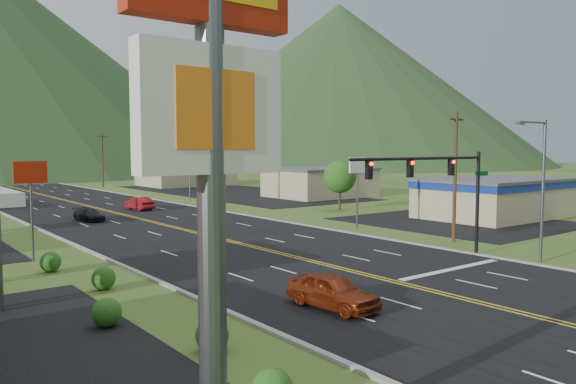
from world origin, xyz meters
TOP-DOWN VIEW (x-y plane):
  - pylon_sign at (-17.00, 2.00)m, footprint 4.32×0.60m
  - traffic_signal at (6.48, 14.00)m, footprint 13.10×0.43m
  - streetlight_east at (11.18, 10.00)m, footprint 3.28×0.25m
  - building_east_near at (30.00, 25.00)m, footprint 15.40×10.40m
  - building_east_mid at (32.00, 55.00)m, footprint 14.40×11.40m
  - building_east_far at (28.00, 90.00)m, footprint 16.40×12.40m
  - pole_sign_west_a at (-14.00, 30.00)m, footprint 2.00×0.18m
  - pole_sign_east_a at (13.00, 28.00)m, footprint 2.00×0.18m
  - pole_sign_east_b at (13.00, 60.00)m, footprint 2.00×0.18m
  - tree_east_a at (22.00, 40.00)m, footprint 3.84×3.84m
  - tree_east_b at (26.00, 78.00)m, footprint 3.84×3.84m
  - utility_pole_a at (13.50, 18.00)m, footprint 1.60×0.28m
  - utility_pole_b at (13.50, 55.00)m, footprint 1.60×0.28m
  - utility_pole_c at (13.50, 95.00)m, footprint 1.60×0.28m
  - utility_pole_d at (13.50, 135.00)m, footprint 1.60×0.28m
  - mountain_ne at (147.84, 176.19)m, footprint 180.00×180.00m
  - car_red_near at (-6.02, 10.34)m, footprint 2.30×4.79m
  - car_dark_mid at (-4.66, 47.60)m, footprint 2.33×4.43m
  - car_red_far at (3.32, 54.17)m, footprint 1.94×4.66m

SIDE VIEW (x-z plane):
  - car_dark_mid at x=-4.66m, z-range 0.00..1.22m
  - car_red_far at x=3.32m, z-range 0.00..1.50m
  - car_red_near at x=-6.02m, z-range 0.00..1.58m
  - building_east_mid at x=32.00m, z-range 0.01..4.31m
  - building_east_far at x=28.00m, z-range 0.01..4.51m
  - building_east_near at x=30.00m, z-range 0.22..4.32m
  - tree_east_a at x=22.00m, z-range 0.98..6.80m
  - tree_east_b at x=26.00m, z-range 0.98..6.80m
  - pole_sign_west_a at x=-14.00m, z-range 1.85..8.25m
  - pole_sign_east_a at x=13.00m, z-range 1.85..8.25m
  - pole_sign_east_b at x=13.00m, z-range 1.85..8.25m
  - utility_pole_a at x=13.50m, z-range 0.13..10.13m
  - utility_pole_b at x=13.50m, z-range 0.13..10.13m
  - utility_pole_c at x=13.50m, z-range 0.13..10.13m
  - utility_pole_d at x=13.50m, z-range 0.13..10.13m
  - streetlight_east at x=11.18m, z-range 0.68..9.68m
  - traffic_signal at x=6.48m, z-range 1.83..8.83m
  - pylon_sign at x=-17.00m, z-range 2.30..16.30m
  - mountain_ne at x=147.84m, z-range 0.00..70.00m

